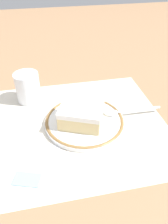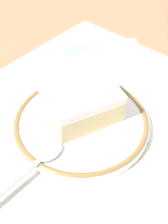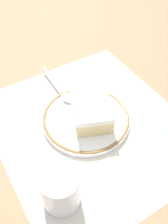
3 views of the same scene
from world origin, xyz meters
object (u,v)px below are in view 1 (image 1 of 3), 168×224
at_px(plate, 84,120).
at_px(cake_slice, 81,115).
at_px(sugar_packet, 27,179).
at_px(napkin, 18,154).
at_px(cup, 28,89).
at_px(spoon, 123,111).

height_order(plate, cake_slice, cake_slice).
xyz_separation_m(cake_slice, sugar_packet, (-0.13, -0.13, -0.03)).
relative_size(plate, napkin, 1.37).
height_order(plate, cup, cup).
xyz_separation_m(spoon, sugar_packet, (-0.24, -0.14, -0.01)).
relative_size(cup, sugar_packet, 1.60).
bearing_deg(plate, sugar_packet, -134.41).
bearing_deg(napkin, cake_slice, 23.08).
relative_size(plate, cake_slice, 1.61).
distance_m(plate, cake_slice, 0.03).
height_order(cake_slice, sugar_packet, cake_slice).
relative_size(cake_slice, napkin, 0.85).
xyz_separation_m(plate, spoon, (0.10, 0.00, 0.01)).
relative_size(cup, napkin, 0.58).
distance_m(plate, napkin, 0.17).
xyz_separation_m(cup, napkin, (-0.03, -0.20, -0.03)).
relative_size(napkin, sugar_packet, 2.77).
bearing_deg(cup, sugar_packet, -91.76).
distance_m(plate, spoon, 0.10).
bearing_deg(napkin, spoon, 17.01).
bearing_deg(plate, cup, 136.12).
distance_m(spoon, sugar_packet, 0.28).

